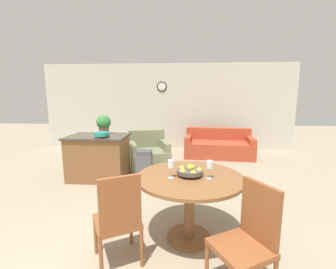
# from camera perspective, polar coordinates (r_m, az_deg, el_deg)

# --- Properties ---
(wall_back) EXTENTS (8.00, 0.09, 2.70)m
(wall_back) POSITION_cam_1_polar(r_m,az_deg,el_deg) (7.28, -0.11, 7.10)
(wall_back) COLOR beige
(wall_back) RESTS_ON ground_plane
(dining_table) EXTENTS (1.21, 1.21, 0.78)m
(dining_table) POSITION_cam_1_polar(r_m,az_deg,el_deg) (2.65, 5.49, -13.98)
(dining_table) COLOR brown
(dining_table) RESTS_ON ground_plane
(dining_chair_near_left) EXTENTS (0.57, 0.57, 0.96)m
(dining_chair_near_left) POSITION_cam_1_polar(r_m,az_deg,el_deg) (2.35, -12.50, -19.71)
(dining_chair_near_left) COLOR brown
(dining_chair_near_left) RESTS_ON ground_plane
(dining_chair_near_right) EXTENTS (0.57, 0.57, 0.96)m
(dining_chair_near_right) POSITION_cam_1_polar(r_m,az_deg,el_deg) (2.15, 19.78, -23.06)
(dining_chair_near_right) COLOR brown
(dining_chair_near_right) RESTS_ON ground_plane
(fruit_bowl) EXTENTS (0.30, 0.30, 0.13)m
(fruit_bowl) POSITION_cam_1_polar(r_m,az_deg,el_deg) (2.57, 5.58, -9.21)
(fruit_bowl) COLOR #4C4742
(fruit_bowl) RESTS_ON dining_table
(wine_glass_left) EXTENTS (0.07, 0.07, 0.20)m
(wine_glass_left) POSITION_cam_1_polar(r_m,az_deg,el_deg) (2.46, 0.78, -7.68)
(wine_glass_left) COLOR silver
(wine_glass_left) RESTS_ON dining_table
(wine_glass_right) EXTENTS (0.07, 0.07, 0.20)m
(wine_glass_right) POSITION_cam_1_polar(r_m,az_deg,el_deg) (2.48, 10.54, -7.71)
(wine_glass_right) COLOR silver
(wine_glass_right) RESTS_ON dining_table
(kitchen_island) EXTENTS (1.16, 0.83, 0.89)m
(kitchen_island) POSITION_cam_1_polar(r_m,az_deg,el_deg) (4.82, -17.19, -5.44)
(kitchen_island) COLOR brown
(kitchen_island) RESTS_ON ground_plane
(teal_bowl) EXTENTS (0.29, 0.29, 0.10)m
(teal_bowl) POSITION_cam_1_polar(r_m,az_deg,el_deg) (4.50, -16.49, 0.09)
(teal_bowl) COLOR teal
(teal_bowl) RESTS_ON kitchen_island
(potted_plant) EXTENTS (0.30, 0.30, 0.39)m
(potted_plant) POSITION_cam_1_polar(r_m,az_deg,el_deg) (4.90, -16.02, 2.66)
(potted_plant) COLOR #A36642
(potted_plant) RESTS_ON kitchen_island
(trash_bin) EXTENTS (0.30, 0.26, 0.62)m
(trash_bin) POSITION_cam_1_polar(r_m,az_deg,el_deg) (4.51, -6.01, -7.95)
(trash_bin) COLOR #56565B
(trash_bin) RESTS_ON ground_plane
(couch) EXTENTS (1.93, 1.13, 0.76)m
(couch) POSITION_cam_1_polar(r_m,az_deg,el_deg) (6.51, 12.66, -3.02)
(couch) COLOR #B24228
(couch) RESTS_ON ground_plane
(armchair) EXTENTS (1.13, 1.14, 0.84)m
(armchair) POSITION_cam_1_polar(r_m,az_deg,el_deg) (5.49, -4.96, -4.98)
(armchair) COLOR #7A7F5B
(armchair) RESTS_ON ground_plane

